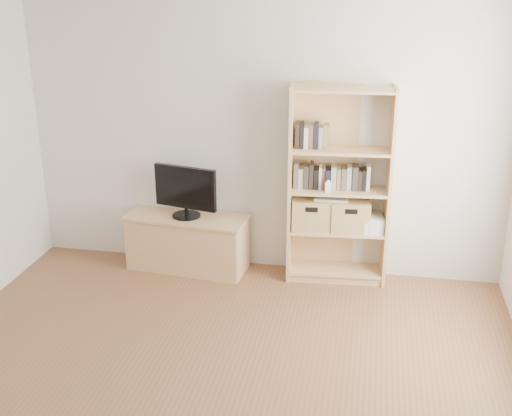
% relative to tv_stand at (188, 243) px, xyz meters
% --- Properties ---
extents(back_wall, '(4.50, 0.02, 2.60)m').
position_rel_tv_stand_xyz_m(back_wall, '(0.69, 0.21, 1.04)').
color(back_wall, silver).
rests_on(back_wall, floor).
extents(ceiling, '(4.50, 5.00, 0.01)m').
position_rel_tv_stand_xyz_m(ceiling, '(0.69, -2.29, 2.34)').
color(ceiling, white).
rests_on(ceiling, back_wall).
extents(tv_stand, '(1.17, 0.53, 0.52)m').
position_rel_tv_stand_xyz_m(tv_stand, '(0.00, 0.00, 0.00)').
color(tv_stand, tan).
rests_on(tv_stand, floor).
extents(bookshelf, '(0.93, 0.39, 1.82)m').
position_rel_tv_stand_xyz_m(bookshelf, '(1.43, 0.05, 0.65)').
color(bookshelf, tan).
rests_on(bookshelf, floor).
extents(television, '(0.62, 0.19, 0.49)m').
position_rel_tv_stand_xyz_m(television, '(0.00, 0.00, 0.53)').
color(television, black).
rests_on(television, tv_stand).
extents(books_row_mid, '(0.91, 0.25, 0.24)m').
position_rel_tv_stand_xyz_m(books_row_mid, '(1.43, 0.07, 0.75)').
color(books_row_mid, '#56504A').
rests_on(books_row_mid, bookshelf).
extents(books_row_upper, '(0.38, 0.17, 0.19)m').
position_rel_tv_stand_xyz_m(books_row_upper, '(1.23, 0.05, 1.11)').
color(books_row_upper, '#56504A').
rests_on(books_row_upper, bookshelf).
extents(baby_monitor, '(0.06, 0.04, 0.09)m').
position_rel_tv_stand_xyz_m(baby_monitor, '(1.34, -0.06, 0.68)').
color(baby_monitor, white).
rests_on(baby_monitor, bookshelf).
extents(basket_left, '(0.39, 0.33, 0.29)m').
position_rel_tv_stand_xyz_m(basket_left, '(1.19, 0.03, 0.39)').
color(basket_left, '#A5844A').
rests_on(basket_left, bookshelf).
extents(basket_right, '(0.38, 0.32, 0.29)m').
position_rel_tv_stand_xyz_m(basket_right, '(1.54, 0.05, 0.39)').
color(basket_right, '#A5844A').
rests_on(basket_right, bookshelf).
extents(laptop, '(0.30, 0.21, 0.02)m').
position_rel_tv_stand_xyz_m(laptop, '(1.37, 0.04, 0.55)').
color(laptop, silver).
rests_on(laptop, basket_left).
extents(magazine_stack, '(0.23, 0.30, 0.12)m').
position_rel_tv_stand_xyz_m(magazine_stack, '(1.74, 0.07, 0.31)').
color(magazine_stack, beige).
rests_on(magazine_stack, bookshelf).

